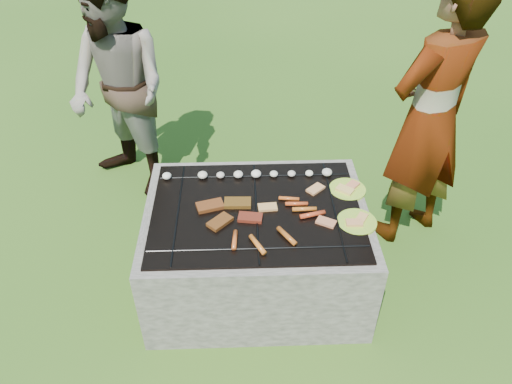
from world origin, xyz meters
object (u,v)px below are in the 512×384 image
plate_far (347,189)px  bystander (119,90)px  cook (430,119)px  fire_pit (256,250)px  plate_near (357,222)px

plate_far → bystander: 1.77m
plate_far → cook: cook is taller
fire_pit → bystander: bystander is taller
plate_far → cook: size_ratio=0.15×
plate_near → bystander: bystander is taller
cook → bystander: cook is taller
plate_far → fire_pit: bearing=-163.0°
cook → bystander: bearing=-44.6°
cook → plate_far: bearing=1.3°
plate_far → plate_near: (-0.00, -0.30, -0.00)m
bystander → plate_far: bearing=12.1°
cook → fire_pit: bearing=-4.7°
plate_near → plate_far: bearing=90.0°
plate_near → cook: 0.85m
fire_pit → bystander: size_ratio=0.78×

